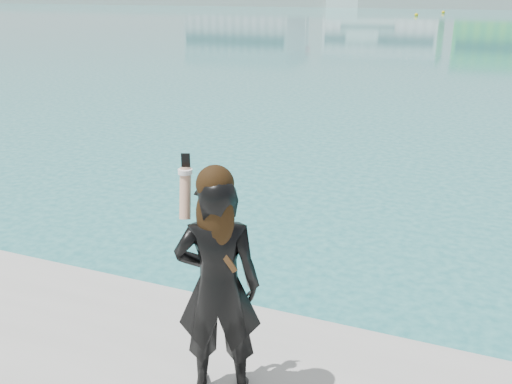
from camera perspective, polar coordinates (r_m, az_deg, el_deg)
far_quay at (r=133.37m, az=22.84°, el=17.15°), size 320.00×40.00×2.00m
buoy_far at (r=84.54m, az=15.72°, el=16.58°), size 0.50×0.50×0.50m
buoy_extra at (r=94.71m, az=18.21°, el=16.61°), size 0.50×0.50×0.50m
woman at (r=4.05m, az=-3.86°, el=-8.80°), size 0.71×0.59×1.76m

